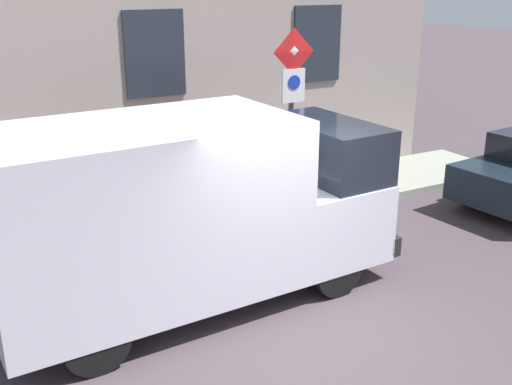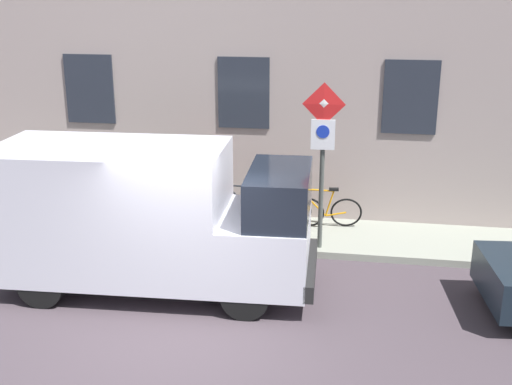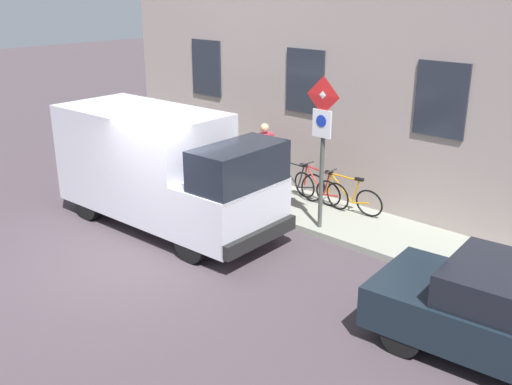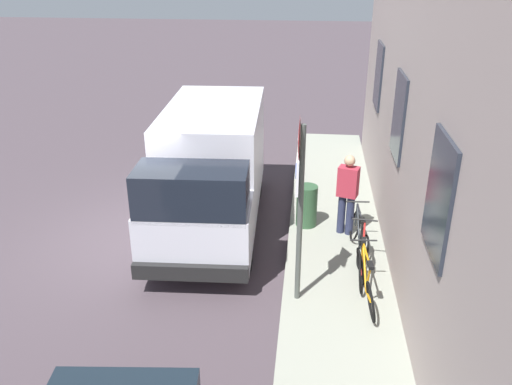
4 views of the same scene
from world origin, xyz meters
name	(u,v)px [view 2 (image 2 of 4)]	position (x,y,z in m)	size (l,w,h in m)	color
ground_plane	(182,337)	(0.00, 0.00, 0.00)	(80.00, 80.00, 0.00)	#443940
sidewalk_slab	(236,232)	(4.18, 0.00, 0.07)	(1.93, 14.50, 0.14)	gray
building_facade	(246,14)	(5.49, 0.00, 4.45)	(0.75, 12.50, 8.89)	#9F8E89
sign_post_stacked	(323,144)	(3.43, -1.79, 2.22)	(0.15, 0.56, 3.08)	#474C47
delivery_van	(148,215)	(1.51, 0.98, 1.33)	(2.23, 5.41, 2.50)	silver
bicycle_orange	(321,210)	(4.59, -1.73, 0.51)	(0.46, 1.72, 0.89)	black
bicycle_red	(284,208)	(4.59, -0.96, 0.51)	(0.46, 1.71, 0.89)	black
bicycle_black	(248,206)	(4.59, -0.18, 0.51)	(0.46, 1.72, 0.89)	black
pedestrian	(209,182)	(4.37, 0.61, 1.07)	(0.46, 0.37, 1.72)	#262B47
litter_bin	(187,216)	(3.57, 0.89, 0.59)	(0.44, 0.44, 0.90)	#2D5133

